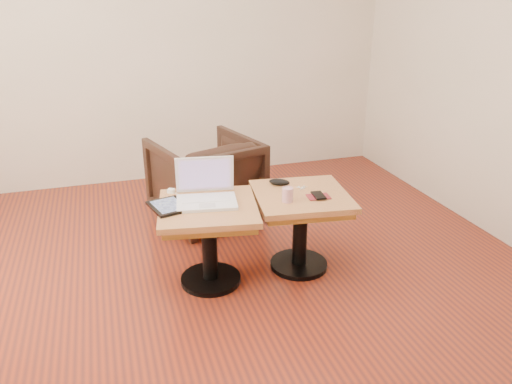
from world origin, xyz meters
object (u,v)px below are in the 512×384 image
object	(u,v)px
side_table_left	(209,225)
side_table_right	(301,212)
armchair	(205,180)
laptop	(206,193)
striped_cup	(288,195)

from	to	relation	value
side_table_left	side_table_right	distance (m)	0.62
side_table_right	armchair	bearing A→B (deg)	122.59
laptop	armchair	world-z (taller)	laptop
side_table_right	armchair	size ratio (longest dim) A/B	0.88
side_table_left	striped_cup	world-z (taller)	striped_cup
laptop	striped_cup	bearing A→B (deg)	-9.40
side_table_left	striped_cup	size ratio (longest dim) A/B	7.62
armchair	laptop	bearing A→B (deg)	62.42
side_table_left	side_table_right	size ratio (longest dim) A/B	1.03
side_table_right	armchair	xyz separation A→B (m)	(-0.44, 0.94, -0.06)
side_table_left	armchair	bearing A→B (deg)	88.99
side_table_left	armchair	distance (m)	0.96
armchair	striped_cup	bearing A→B (deg)	90.34
side_table_right	striped_cup	xyz separation A→B (m)	(-0.13, -0.09, 0.18)
laptop	armchair	size ratio (longest dim) A/B	0.54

